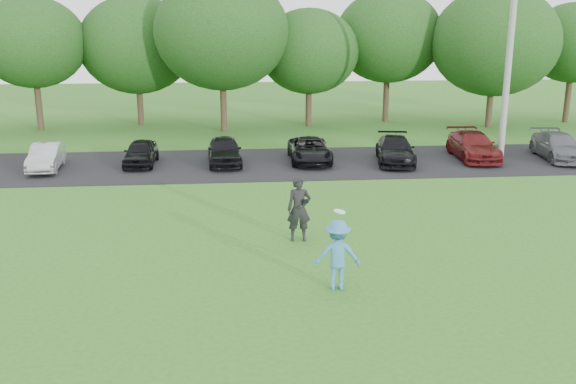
# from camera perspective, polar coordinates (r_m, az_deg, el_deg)

# --- Properties ---
(ground) EXTENTS (100.00, 100.00, 0.00)m
(ground) POSITION_cam_1_polar(r_m,az_deg,el_deg) (16.05, 1.14, -7.79)
(ground) COLOR #2F651D
(ground) RESTS_ON ground
(parking_lot) EXTENTS (32.00, 6.50, 0.03)m
(parking_lot) POSITION_cam_1_polar(r_m,az_deg,el_deg) (28.42, -1.74, 2.54)
(parking_lot) COLOR black
(parking_lot) RESTS_ON ground
(utility_pole) EXTENTS (0.28, 0.28, 9.43)m
(utility_pole) POSITION_cam_1_polar(r_m,az_deg,el_deg) (29.99, 19.08, 11.49)
(utility_pole) COLOR gray
(utility_pole) RESTS_ON ground
(frisbee_player) EXTENTS (1.15, 0.71, 2.03)m
(frisbee_player) POSITION_cam_1_polar(r_m,az_deg,el_deg) (15.28, 4.41, -5.58)
(frisbee_player) COLOR teal
(frisbee_player) RESTS_ON ground
(camera_bystander) EXTENTS (0.70, 0.46, 1.90)m
(camera_bystander) POSITION_cam_1_polar(r_m,az_deg,el_deg) (18.46, 0.99, -1.51)
(camera_bystander) COLOR black
(camera_bystander) RESTS_ON ground
(parked_cars) EXTENTS (28.14, 4.66, 1.21)m
(parked_cars) POSITION_cam_1_polar(r_m,az_deg,el_deg) (28.37, 1.61, 3.74)
(parked_cars) COLOR silver
(parked_cars) RESTS_ON parking_lot
(tree_row) EXTENTS (42.39, 9.85, 8.64)m
(tree_row) POSITION_cam_1_polar(r_m,az_deg,el_deg) (37.58, -0.38, 13.21)
(tree_row) COLOR #38281C
(tree_row) RESTS_ON ground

